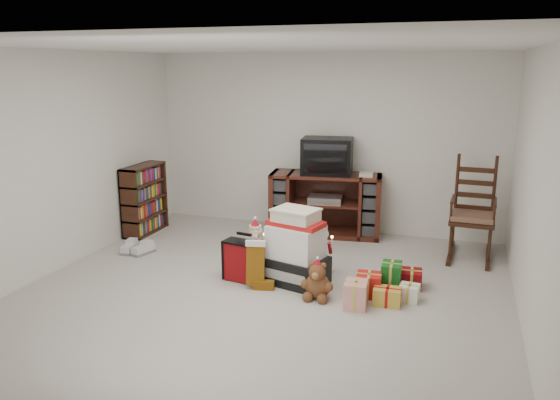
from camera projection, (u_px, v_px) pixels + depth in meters
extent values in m
cube|color=beige|center=(264.00, 292.00, 5.75)|extent=(5.00, 5.00, 0.01)
cube|color=white|center=(262.00, 46.00, 5.15)|extent=(5.00, 5.00, 0.01)
cube|color=silver|center=(324.00, 143.00, 7.75)|extent=(5.00, 0.01, 2.50)
cube|color=silver|center=(111.00, 256.00, 3.15)|extent=(5.00, 0.01, 2.50)
cube|color=silver|center=(58.00, 162.00, 6.23)|extent=(0.01, 5.00, 2.50)
cube|color=silver|center=(536.00, 194.00, 4.67)|extent=(0.01, 5.00, 2.50)
cube|color=#4C2115|center=(325.00, 204.00, 7.63)|extent=(1.58, 0.74, 0.87)
cube|color=silver|center=(325.00, 199.00, 7.58)|extent=(0.50, 0.38, 0.09)
cube|color=#391A0F|center=(144.00, 199.00, 7.70)|extent=(0.27, 0.80, 0.97)
cube|color=#391A0F|center=(472.00, 221.00, 6.67)|extent=(0.54, 0.52, 0.05)
cube|color=#835D47|center=(472.00, 216.00, 6.66)|extent=(0.50, 0.48, 0.06)
cube|color=#391A0F|center=(475.00, 183.00, 6.78)|extent=(0.44, 0.08, 0.80)
cube|color=#391A0F|center=(469.00, 255.00, 6.78)|extent=(0.56, 0.89, 0.06)
cube|color=black|center=(296.00, 270.00, 5.97)|extent=(0.75, 0.62, 0.29)
cube|color=white|center=(296.00, 242.00, 5.89)|extent=(0.63, 0.54, 0.36)
cube|color=red|center=(296.00, 223.00, 5.84)|extent=(0.65, 0.45, 0.05)
cube|color=beige|center=(296.00, 216.00, 5.82)|extent=(0.51, 0.43, 0.12)
cube|color=maroon|center=(241.00, 261.00, 6.01)|extent=(0.37, 0.24, 0.46)
cube|color=black|center=(243.00, 234.00, 6.02)|extent=(0.19, 0.06, 0.03)
ellipsoid|color=brown|center=(318.00, 286.00, 5.57)|extent=(0.26, 0.22, 0.27)
sphere|color=brown|center=(317.00, 272.00, 5.50)|extent=(0.17, 0.17, 0.17)
cone|color=#A1111E|center=(322.00, 255.00, 6.28)|extent=(0.27, 0.27, 0.39)
sphere|color=beige|center=(322.00, 235.00, 6.22)|extent=(0.13, 0.13, 0.13)
cone|color=#A1111E|center=(322.00, 226.00, 6.20)|extent=(0.12, 0.12, 0.10)
cylinder|color=silver|center=(332.00, 242.00, 6.09)|extent=(0.02, 0.02, 0.12)
cone|color=#A1111E|center=(256.00, 254.00, 6.26)|extent=(0.30, 0.30, 0.43)
sphere|color=beige|center=(255.00, 232.00, 6.20)|extent=(0.14, 0.14, 0.14)
cone|color=#A1111E|center=(255.00, 223.00, 6.17)|extent=(0.13, 0.13, 0.11)
cylinder|color=silver|center=(264.00, 240.00, 6.05)|extent=(0.02, 0.02, 0.13)
cube|color=silver|center=(130.00, 248.00, 6.96)|extent=(0.18, 0.33, 0.11)
cube|color=silver|center=(143.00, 250.00, 6.90)|extent=(0.21, 0.33, 0.11)
cube|color=red|center=(369.00, 286.00, 5.61)|extent=(0.24, 0.24, 0.24)
cube|color=#19671D|center=(389.00, 280.00, 5.76)|extent=(0.24, 0.24, 0.24)
cube|color=gold|center=(389.00, 294.00, 5.41)|extent=(0.24, 0.24, 0.24)
cube|color=white|center=(358.00, 297.00, 5.33)|extent=(0.24, 0.24, 0.24)
cube|color=white|center=(410.00, 289.00, 5.52)|extent=(0.24, 0.24, 0.24)
cube|color=maroon|center=(409.00, 276.00, 5.87)|extent=(0.24, 0.24, 0.24)
cube|color=black|center=(327.00, 156.00, 7.46)|extent=(0.73, 0.56, 0.50)
cube|color=black|center=(323.00, 159.00, 7.24)|extent=(0.57, 0.10, 0.40)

